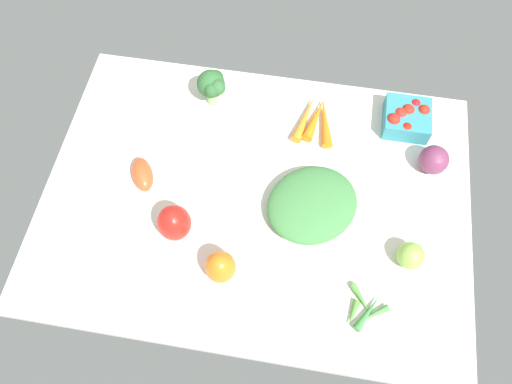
# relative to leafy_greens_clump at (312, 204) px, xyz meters

# --- Properties ---
(tablecloth) EXTENTS (1.04, 0.76, 0.02)m
(tablecloth) POSITION_rel_leafy_greens_clump_xyz_m (-0.14, 0.02, -0.04)
(tablecloth) COLOR silver
(tablecloth) RESTS_ON ground
(leafy_greens_clump) EXTENTS (0.30, 0.30, 0.06)m
(leafy_greens_clump) POSITION_rel_leafy_greens_clump_xyz_m (0.00, 0.00, 0.00)
(leafy_greens_clump) COLOR #438444
(leafy_greens_clump) RESTS_ON tablecloth
(heirloom_tomato_green) EXTENTS (0.06, 0.06, 0.06)m
(heirloom_tomato_green) POSITION_rel_leafy_greens_clump_xyz_m (0.23, -0.09, 0.00)
(heirloom_tomato_green) COLOR #8EBF4C
(heirloom_tomato_green) RESTS_ON tablecloth
(bell_pepper_red) EXTENTS (0.09, 0.09, 0.10)m
(bell_pepper_red) POSITION_rel_leafy_greens_clump_xyz_m (-0.31, -0.11, 0.02)
(bell_pepper_red) COLOR red
(bell_pepper_red) RESTS_ON tablecloth
(bell_pepper_orange) EXTENTS (0.10, 0.10, 0.09)m
(bell_pepper_orange) POSITION_rel_leafy_greens_clump_xyz_m (-0.18, -0.19, 0.01)
(bell_pepper_orange) COLOR orange
(bell_pepper_orange) RESTS_ON tablecloth
(okra_pile) EXTENTS (0.10, 0.11, 0.02)m
(okra_pile) POSITION_rel_leafy_greens_clump_xyz_m (0.14, -0.23, -0.02)
(okra_pile) COLOR #4A8F43
(okra_pile) RESTS_ON tablecloth
(berry_basket) EXTENTS (0.12, 0.12, 0.07)m
(berry_basket) POSITION_rel_leafy_greens_clump_xyz_m (0.21, 0.29, -0.00)
(berry_basket) COLOR teal
(berry_basket) RESTS_ON tablecloth
(broccoli_head) EXTENTS (0.08, 0.10, 0.11)m
(broccoli_head) POSITION_rel_leafy_greens_clump_xyz_m (-0.30, 0.28, 0.04)
(broccoli_head) COLOR #9CD27C
(broccoli_head) RESTS_ON tablecloth
(carrot_bunch) EXTENTS (0.11, 0.16, 0.03)m
(carrot_bunch) POSITION_rel_leafy_greens_clump_xyz_m (-0.02, 0.26, -0.02)
(carrot_bunch) COLOR orange
(carrot_bunch) RESTS_ON tablecloth
(roma_tomato) EXTENTS (0.09, 0.11, 0.05)m
(roma_tomato) POSITION_rel_leafy_greens_clump_xyz_m (-0.42, 0.01, -0.00)
(roma_tomato) COLOR #DB5329
(roma_tomato) RESTS_ON tablecloth
(red_onion_near_basket) EXTENTS (0.07, 0.07, 0.07)m
(red_onion_near_basket) POSITION_rel_leafy_greens_clump_xyz_m (0.28, 0.17, 0.01)
(red_onion_near_basket) COLOR #793559
(red_onion_near_basket) RESTS_ON tablecloth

